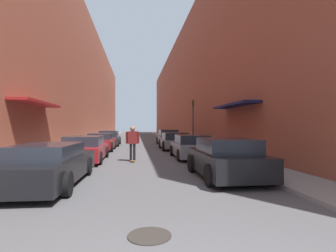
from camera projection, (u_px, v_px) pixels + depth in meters
name	position (u px, v px, depth m)	size (l,w,h in m)	color
ground	(138.00, 142.00, 29.35)	(153.93, 153.93, 0.00)	#515154
curb_strip_left	(103.00, 139.00, 35.71)	(1.80, 69.97, 0.12)	gray
curb_strip_right	(170.00, 138.00, 36.87)	(1.80, 69.97, 0.12)	gray
building_row_left	(81.00, 84.00, 35.36)	(4.90, 69.97, 14.90)	brown
building_row_right	(191.00, 89.00, 37.24)	(4.90, 69.97, 14.12)	brown
parked_car_left_0	(50.00, 165.00, 7.74)	(1.86, 4.76, 1.23)	black
parked_car_left_1	(85.00, 149.00, 13.08)	(1.98, 4.59, 1.26)	maroon
parked_car_left_2	(101.00, 142.00, 18.82)	(1.86, 4.10, 1.25)	maroon
parked_car_left_3	(109.00, 138.00, 23.80)	(1.90, 4.47, 1.34)	#232326
parked_car_right_0	(226.00, 159.00, 8.82)	(2.00, 4.06, 1.34)	black
parked_car_right_1	(191.00, 147.00, 14.33)	(1.94, 4.21, 1.28)	gray
parked_car_right_2	(174.00, 141.00, 19.72)	(2.09, 4.16, 1.27)	gray
parked_car_right_3	(168.00, 138.00, 24.63)	(1.95, 4.12, 1.43)	#232326
skateboarder	(133.00, 140.00, 12.90)	(0.67, 0.78, 1.75)	brown
manhole_cover	(149.00, 236.00, 4.15)	(0.70, 0.70, 0.02)	#332D28
traffic_light	(193.00, 118.00, 21.77)	(0.16, 0.22, 3.78)	#2D2D2D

